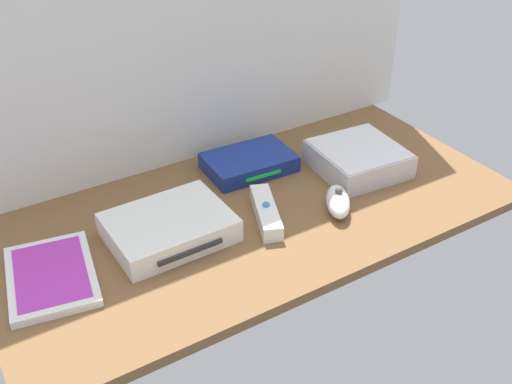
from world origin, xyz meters
TOP-DOWN VIEW (x-y plane):
  - ground_plane at (0.00, 0.00)cm, footprint 100.00×48.00cm
  - back_wall at (0.00, 24.60)cm, footprint 110.00×1.20cm
  - game_console at (-17.61, 0.68)cm, footprint 21.26×16.77cm
  - mini_computer at (25.99, 1.47)cm, footprint 18.31×18.31cm
  - game_case at (-38.77, 0.55)cm, footprint 16.68×21.06cm
  - network_router at (6.56, 13.42)cm, footprint 18.57×13.03cm
  - remote_wand at (0.30, -3.52)cm, footprint 8.82×15.08cm
  - remote_nunchuk at (13.02, -8.31)cm, footprint 9.03×10.81cm

SIDE VIEW (x-z plane):
  - ground_plane at x=0.00cm, z-range -2.00..0.00cm
  - game_case at x=-38.77cm, z-range -0.02..1.54cm
  - remote_wand at x=0.30cm, z-range -0.19..3.21cm
  - network_router at x=6.56cm, z-range 0.00..3.40cm
  - remote_nunchuk at x=13.02cm, z-range -0.51..4.59cm
  - game_console at x=-17.61cm, z-range 0.00..4.40cm
  - mini_computer at x=25.99cm, z-range -0.01..5.29cm
  - back_wall at x=0.00cm, z-range 0.00..64.00cm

